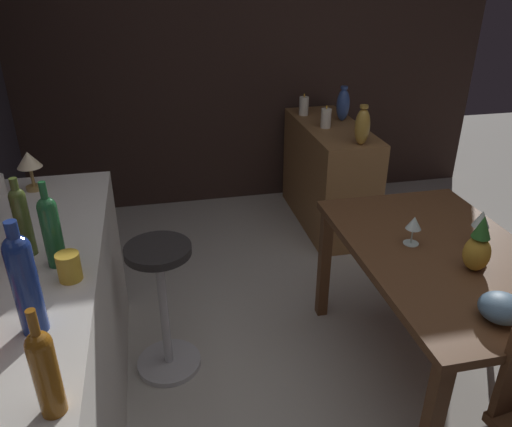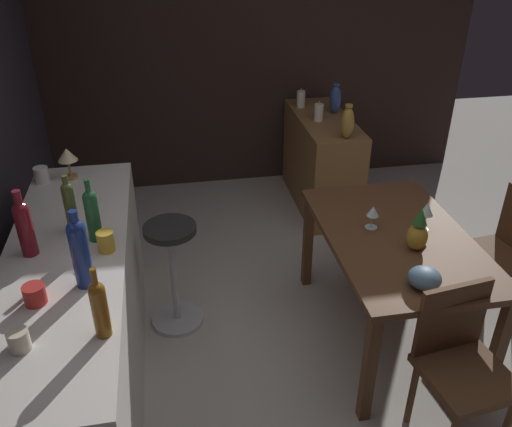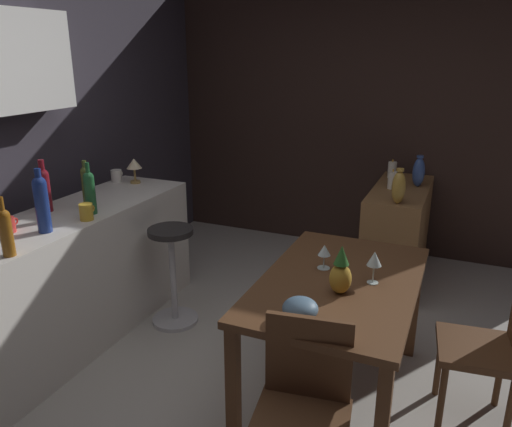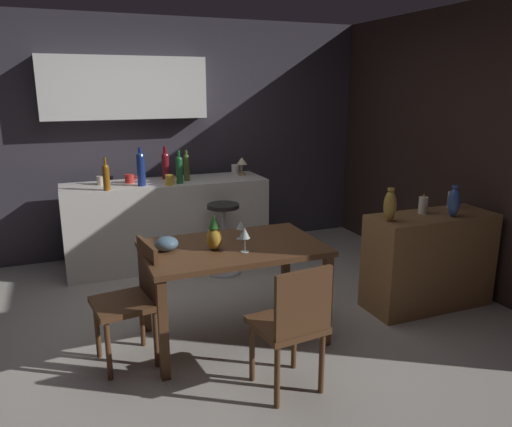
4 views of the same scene
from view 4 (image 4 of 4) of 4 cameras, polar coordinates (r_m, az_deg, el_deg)
ground_plane at (r=4.08m, az=-5.50°, el=-12.73°), size 9.00×9.00×0.00m
wall_kitchen_back at (r=5.66m, az=-12.48°, el=9.65°), size 5.20×0.33×2.60m
wall_side_right at (r=5.21m, az=21.30°, el=7.36°), size 0.10×4.40×2.60m
dining_table at (r=3.62m, az=-2.71°, el=-5.10°), size 1.30×0.81×0.74m
kitchen_counter at (r=5.33m, az=-10.24°, el=-1.08°), size 2.10×0.60×0.90m
sideboard_cabinet at (r=4.50m, az=19.44°, el=-5.19°), size 1.10×0.44×0.82m
chair_near_window at (r=3.50m, az=-14.12°, el=-9.40°), size 0.45×0.45×0.85m
chair_by_doorway at (r=3.06m, az=4.25°, el=-12.60°), size 0.44×0.44×0.85m
bar_stool at (r=4.97m, az=-3.78°, el=-2.73°), size 0.34×0.34×0.73m
wine_glass_left at (r=3.41m, az=-1.33°, el=-2.34°), size 0.08×0.08×0.18m
wine_glass_right at (r=3.70m, az=-1.77°, el=-1.46°), size 0.07×0.07×0.14m
pineapple_centerpiece at (r=3.48m, az=-4.87°, el=-2.46°), size 0.11×0.11×0.26m
fruit_bowl at (r=3.52m, az=-10.38°, el=-3.46°), size 0.17×0.17×0.10m
wine_bottle_green at (r=5.08m, az=-8.92°, el=5.20°), size 0.07×0.07×0.34m
wine_bottle_cobalt at (r=5.02m, az=-13.24°, el=5.23°), size 0.08×0.08×0.38m
wine_bottle_ruby at (r=5.35m, az=-10.49°, el=5.70°), size 0.08×0.08×0.35m
wine_bottle_olive at (r=5.21m, az=-8.09°, el=5.48°), size 0.06×0.06×0.32m
wine_bottle_amber at (r=4.89m, az=-17.04°, el=4.21°), size 0.07×0.07×0.32m
cup_cream at (r=5.21m, az=-17.58°, el=3.70°), size 0.12×0.08×0.09m
cup_white at (r=5.65m, az=-2.41°, el=5.23°), size 0.12×0.09×0.10m
cup_mustard at (r=5.01m, az=-10.00°, el=3.87°), size 0.12×0.08×0.11m
cup_red at (r=5.22m, az=-14.49°, el=3.95°), size 0.13×0.09×0.09m
counter_lamp at (r=5.49m, az=-1.65°, el=5.98°), size 0.12×0.12×0.20m
pillar_candle_tall at (r=4.66m, az=21.83°, el=1.48°), size 0.07×0.07×0.17m
pillar_candle_short at (r=4.38m, az=18.86°, el=0.93°), size 0.08×0.08×0.17m
vase_brass at (r=4.03m, az=15.32°, el=0.88°), size 0.10×0.10×0.27m
vase_ceramic_blue at (r=4.33m, az=22.03°, el=1.24°), size 0.10×0.10×0.27m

